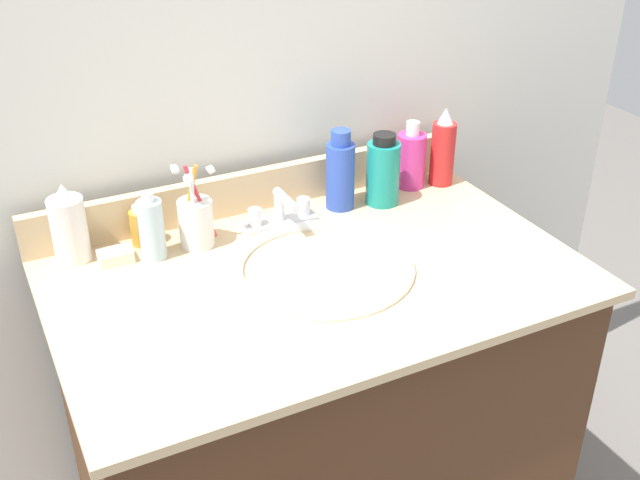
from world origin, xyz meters
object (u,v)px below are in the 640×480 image
object	(u,v)px
bottle_oil_amber	(141,226)
bottle_mouthwash_teal	(383,171)
cup_white_ceramic	(196,221)
bottle_lotion_white	(69,227)
soap_bar	(115,256)
bottle_spray_red	(443,150)
bottle_shampoo_blue	(340,173)
faucet	(281,214)
bottle_gel_clear	(152,229)
bottle_soap_pink	(411,159)

from	to	relation	value
bottle_oil_amber	bottle_mouthwash_teal	bearing A→B (deg)	-6.06
cup_white_ceramic	bottle_lotion_white	bearing A→B (deg)	166.71
cup_white_ceramic	soap_bar	size ratio (longest dim) A/B	2.73
bottle_oil_amber	bottle_spray_red	bearing A→B (deg)	-2.45
bottle_shampoo_blue	soap_bar	bearing A→B (deg)	-178.33
bottle_shampoo_blue	bottle_spray_red	distance (m)	0.27
bottle_lotion_white	bottle_spray_red	world-z (taller)	bottle_spray_red
bottle_lotion_white	bottle_spray_red	distance (m)	0.83
faucet	bottle_shampoo_blue	size ratio (longest dim) A/B	0.90
bottle_gel_clear	cup_white_ceramic	bearing A→B (deg)	5.49
faucet	bottle_oil_amber	bearing A→B (deg)	168.86
bottle_oil_amber	cup_white_ceramic	world-z (taller)	cup_white_ceramic
bottle_oil_amber	bottle_spray_red	size ratio (longest dim) A/B	0.46
bottle_lotion_white	bottle_gel_clear	world-z (taller)	bottle_lotion_white
bottle_mouthwash_teal	cup_white_ceramic	size ratio (longest dim) A/B	0.92
faucet	bottle_gel_clear	xyz separation A→B (m)	(-0.27, -0.01, 0.03)
bottle_soap_pink	bottle_gel_clear	bearing A→B (deg)	-175.09
bottle_spray_red	bottle_shampoo_blue	bearing A→B (deg)	-179.39
bottle_oil_amber	bottle_gel_clear	bearing A→B (deg)	-85.25
bottle_lotion_white	bottle_mouthwash_teal	distance (m)	0.66
bottle_soap_pink	cup_white_ceramic	xyz separation A→B (m)	(-0.53, -0.04, -0.01)
faucet	bottle_shampoo_blue	distance (m)	0.16
bottle_oil_amber	bottle_spray_red	xyz separation A→B (m)	(0.69, -0.03, 0.04)
bottle_shampoo_blue	bottle_oil_amber	xyz separation A→B (m)	(-0.43, 0.03, -0.04)
bottle_oil_amber	soap_bar	size ratio (longest dim) A/B	1.32
bottle_soap_pink	soap_bar	distance (m)	0.69
bottle_lotion_white	soap_bar	bearing A→B (deg)	-34.36
bottle_oil_amber	cup_white_ceramic	xyz separation A→B (m)	(0.10, -0.05, 0.01)
bottle_oil_amber	bottle_mouthwash_teal	xyz separation A→B (m)	(0.52, -0.06, 0.04)
bottle_soap_pink	bottle_mouthwash_teal	bearing A→B (deg)	-155.81
faucet	bottle_shampoo_blue	bearing A→B (deg)	8.37
faucet	soap_bar	distance (m)	0.34
bottle_shampoo_blue	bottle_lotion_white	xyz separation A→B (m)	(-0.56, 0.03, -0.01)
soap_bar	cup_white_ceramic	bearing A→B (deg)	-2.57
faucet	bottle_gel_clear	world-z (taller)	bottle_gel_clear
bottle_oil_amber	bottle_soap_pink	bearing A→B (deg)	-0.92
bottle_shampoo_blue	bottle_gel_clear	distance (m)	0.42
bottle_spray_red	soap_bar	distance (m)	0.76
bottle_shampoo_blue	bottle_soap_pink	xyz separation A→B (m)	(0.19, 0.02, -0.01)
bottle_mouthwash_teal	bottle_spray_red	size ratio (longest dim) A/B	0.88
faucet	bottle_spray_red	xyz separation A→B (m)	(0.42, 0.02, 0.05)
bottle_gel_clear	bottle_spray_red	size ratio (longest dim) A/B	0.76
bottle_shampoo_blue	bottle_gel_clear	size ratio (longest dim) A/B	1.27
bottle_lotion_white	bottle_soap_pink	xyz separation A→B (m)	(0.76, -0.01, -0.00)
faucet	bottle_gel_clear	distance (m)	0.27
bottle_spray_red	faucet	bearing A→B (deg)	-176.57
bottle_shampoo_blue	bottle_oil_amber	size ratio (longest dim) A/B	2.11
bottle_shampoo_blue	bottle_mouthwash_teal	xyz separation A→B (m)	(0.09, -0.02, -0.01)
bottle_soap_pink	cup_white_ceramic	distance (m)	0.53
bottle_spray_red	soap_bar	world-z (taller)	bottle_spray_red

